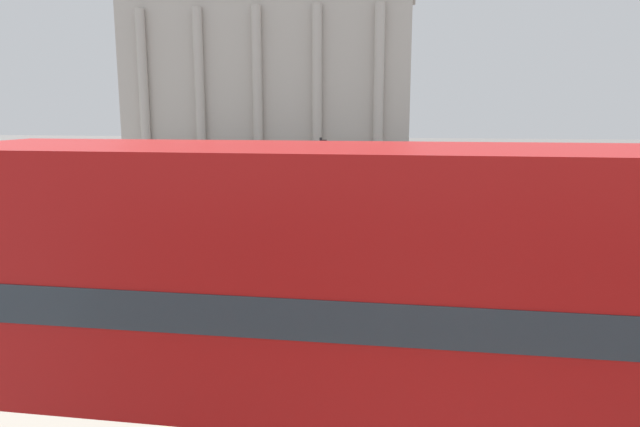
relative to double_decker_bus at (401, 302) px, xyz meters
The scene contains 7 objects.
double_decker_bus is the anchor object (origin of this frame).
plaza_building_left 55.45m from the double_decker_bus, 104.54° to the left, with size 28.32×16.85×16.92m.
traffic_light_near 7.10m from the double_decker_bus, 121.42° to the left, with size 0.42×0.24×3.57m.
traffic_light_mid 12.77m from the double_decker_bus, 94.21° to the left, with size 0.42×0.24×3.50m.
traffic_light_far 20.84m from the double_decker_bus, 101.25° to the left, with size 0.42×0.24×3.38m.
pedestrian_black 23.70m from the double_decker_bus, 98.07° to the left, with size 0.32×0.32×1.65m.
pedestrian_blue 22.81m from the double_decker_bus, 83.39° to the left, with size 0.32×0.32×1.72m.
Camera 1 is at (-0.52, -2.10, 4.62)m, focal length 32.00 mm.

